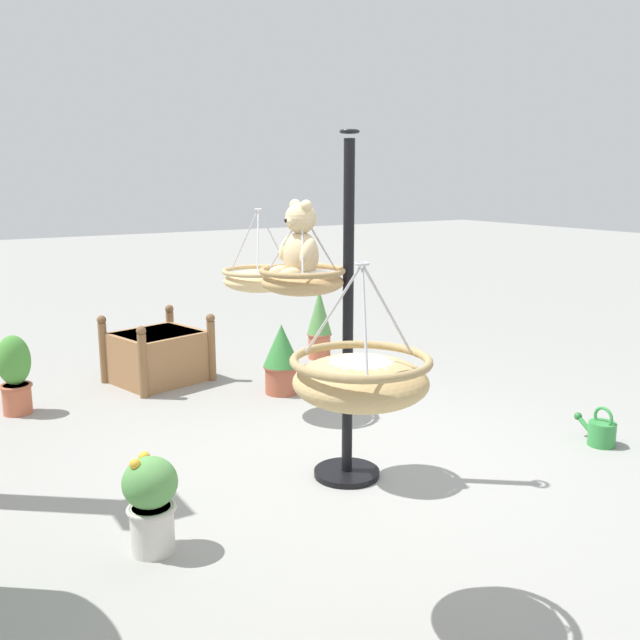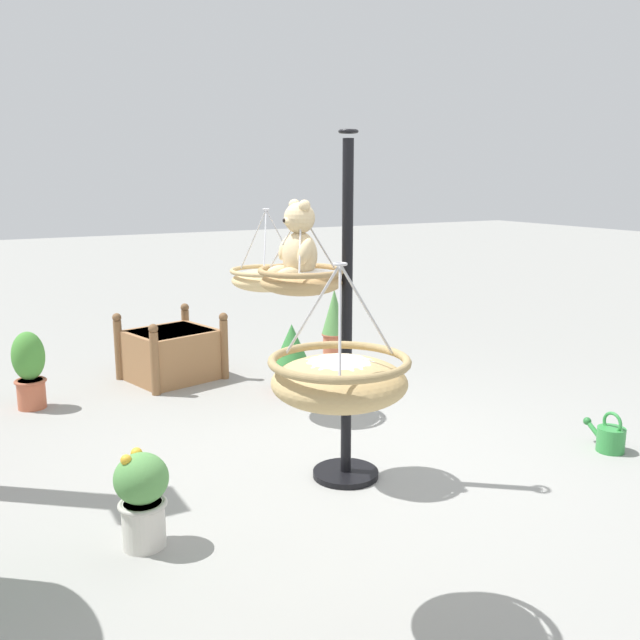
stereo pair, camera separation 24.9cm
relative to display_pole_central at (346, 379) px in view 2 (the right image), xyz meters
The scene contains 12 objects.
ground_plane 0.72m from the display_pole_central, ahead, with size 40.00×40.00×0.00m, color gray.
display_pole_central is the anchor object (origin of this frame).
hanging_basket_with_teddy 0.71m from the display_pole_central, 59.04° to the left, with size 0.55×0.55×0.53m.
teddy_bear 0.92m from the display_pole_central, 61.28° to the left, with size 0.35×0.30×0.50m.
hanging_basket_left_high 1.59m from the display_pole_central, 148.00° to the left, with size 0.61×0.61×0.62m.
hanging_basket_right_low 1.49m from the display_pole_central, ahead, with size 0.61×0.61×0.67m.
wooden_planter_box 2.85m from the display_pole_central, ahead, with size 0.95×1.01×0.67m.
potted_plant_flowering_red 1.93m from the display_pole_central, 15.50° to the right, with size 0.34×0.34×0.65m.
potted_plant_tall_leafy 3.10m from the display_pole_central, 28.30° to the right, with size 0.28×0.28×0.77m.
potted_plant_bushy_green 1.49m from the display_pole_central, 99.95° to the left, with size 0.29×0.29×0.55m.
potted_plant_small_succulent 3.04m from the display_pole_central, 33.65° to the left, with size 0.27×0.27×0.68m.
watering_can 2.08m from the display_pole_central, 105.87° to the right, with size 0.35×0.20×0.30m.
Camera 2 is at (-4.00, 2.28, 1.98)m, focal length 39.18 mm.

